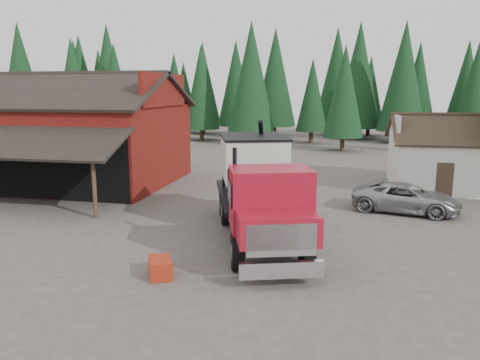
# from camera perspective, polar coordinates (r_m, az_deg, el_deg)

# --- Properties ---
(ground) EXTENTS (120.00, 120.00, 0.00)m
(ground) POSITION_cam_1_polar(r_m,az_deg,el_deg) (19.36, -5.42, -7.15)
(ground) COLOR #493F39
(ground) RESTS_ON ground
(red_barn) EXTENTS (12.80, 13.63, 7.18)m
(red_barn) POSITION_cam_1_polar(r_m,az_deg,el_deg) (32.23, -19.17, 4.43)
(red_barn) COLOR maroon
(red_barn) RESTS_ON ground
(farmhouse) EXTENTS (8.60, 6.42, 4.65)m
(farmhouse) POSITION_cam_1_polar(r_m,az_deg,el_deg) (31.75, 25.33, 2.03)
(farmhouse) COLOR silver
(farmhouse) RESTS_ON ground
(conifer_backdrop) EXTENTS (76.00, 16.00, 16.00)m
(conifer_backdrop) POSITION_cam_1_polar(r_m,az_deg,el_deg) (60.12, 6.52, 5.11)
(conifer_backdrop) COLOR black
(conifer_backdrop) RESTS_ON ground
(near_pine_a) EXTENTS (4.40, 4.40, 11.40)m
(near_pine_a) POSITION_cam_1_polar(r_m,az_deg,el_deg) (53.24, -19.67, 10.71)
(near_pine_a) COLOR #382619
(near_pine_a) RESTS_ON ground
(near_pine_b) EXTENTS (3.96, 3.96, 10.40)m
(near_pine_b) POSITION_cam_1_polar(r_m,az_deg,el_deg) (47.57, 12.61, 10.52)
(near_pine_b) COLOR #382619
(near_pine_b) RESTS_ON ground
(near_pine_d) EXTENTS (5.28, 5.28, 13.40)m
(near_pine_d) POSITION_cam_1_polar(r_m,az_deg,el_deg) (52.46, 1.39, 12.43)
(near_pine_d) COLOR #382619
(near_pine_d) RESTS_ON ground
(feed_truck) EXTENTS (5.75, 10.72, 4.68)m
(feed_truck) POSITION_cam_1_polar(r_m,az_deg,el_deg) (18.96, 2.29, -0.65)
(feed_truck) COLOR black
(feed_truck) RESTS_ON ground
(silver_car) EXTENTS (5.57, 3.51, 1.43)m
(silver_car) POSITION_cam_1_polar(r_m,az_deg,el_deg) (24.66, 19.59, -2.07)
(silver_car) COLOR #96989D
(silver_car) RESTS_ON ground
(equip_box) EXTENTS (1.11, 1.30, 0.60)m
(equip_box) POSITION_cam_1_polar(r_m,az_deg,el_deg) (15.70, -9.69, -10.48)
(equip_box) COLOR maroon
(equip_box) RESTS_ON ground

